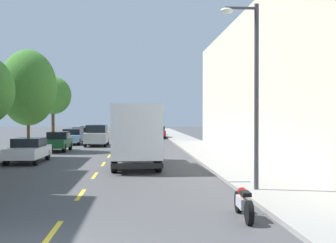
{
  "coord_description": "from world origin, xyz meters",
  "views": [
    {
      "loc": [
        1.99,
        -8.53,
        2.69
      ],
      "look_at": [
        4.0,
        22.07,
        2.35
      ],
      "focal_mm": 47.96,
      "sensor_mm": 36.0,
      "label": 1
    }
  ],
  "objects_px": {
    "street_tree_third": "(28,88)",
    "street_lamp": "(252,81)",
    "parked_hatchback_forest": "(58,141)",
    "parked_wagon_sky": "(73,136)",
    "delivery_box_truck": "(135,132)",
    "parked_wagon_black": "(80,134)",
    "parked_hatchback_champagne": "(87,132)",
    "parked_wagon_red": "(158,132)",
    "parked_sedan_white": "(28,150)",
    "street_tree_farthest": "(53,96)",
    "parked_hatchback_burgundy": "(155,130)",
    "moving_silver_sedan": "(97,135)",
    "parked_motorcycle": "(243,203)"
  },
  "relations": [
    {
      "from": "parked_hatchback_burgundy",
      "to": "moving_silver_sedan",
      "type": "relative_size",
      "value": 0.84
    },
    {
      "from": "parked_hatchback_champagne",
      "to": "parked_wagon_sky",
      "type": "distance_m",
      "value": 12.35
    },
    {
      "from": "delivery_box_truck",
      "to": "parked_wagon_red",
      "type": "relative_size",
      "value": 1.68
    },
    {
      "from": "parked_wagon_sky",
      "to": "parked_hatchback_burgundy",
      "type": "height_order",
      "value": "same"
    },
    {
      "from": "moving_silver_sedan",
      "to": "parked_motorcycle",
      "type": "height_order",
      "value": "moving_silver_sedan"
    },
    {
      "from": "street_tree_third",
      "to": "delivery_box_truck",
      "type": "height_order",
      "value": "street_tree_third"
    },
    {
      "from": "parked_wagon_red",
      "to": "street_tree_farthest",
      "type": "bearing_deg",
      "value": -135.02
    },
    {
      "from": "moving_silver_sedan",
      "to": "street_tree_third",
      "type": "bearing_deg",
      "value": -125.65
    },
    {
      "from": "street_tree_third",
      "to": "street_lamp",
      "type": "bearing_deg",
      "value": -57.49
    },
    {
      "from": "parked_hatchback_burgundy",
      "to": "parked_motorcycle",
      "type": "relative_size",
      "value": 1.96
    },
    {
      "from": "street_tree_third",
      "to": "parked_wagon_sky",
      "type": "distance_m",
      "value": 10.08
    },
    {
      "from": "parked_motorcycle",
      "to": "parked_hatchback_champagne",
      "type": "bearing_deg",
      "value": 101.59
    },
    {
      "from": "delivery_box_truck",
      "to": "street_lamp",
      "type": "bearing_deg",
      "value": -64.49
    },
    {
      "from": "street_lamp",
      "to": "parked_wagon_black",
      "type": "bearing_deg",
      "value": 106.62
    },
    {
      "from": "delivery_box_truck",
      "to": "parked_motorcycle",
      "type": "relative_size",
      "value": 3.85
    },
    {
      "from": "parked_hatchback_burgundy",
      "to": "parked_motorcycle",
      "type": "height_order",
      "value": "parked_hatchback_burgundy"
    },
    {
      "from": "street_tree_third",
      "to": "delivery_box_truck",
      "type": "distance_m",
      "value": 13.82
    },
    {
      "from": "delivery_box_truck",
      "to": "parked_wagon_sky",
      "type": "distance_m",
      "value": 20.64
    },
    {
      "from": "parked_wagon_sky",
      "to": "parked_hatchback_burgundy",
      "type": "xyz_separation_m",
      "value": [
        8.7,
        19.4,
        -0.05
      ]
    },
    {
      "from": "delivery_box_truck",
      "to": "parked_hatchback_forest",
      "type": "xyz_separation_m",
      "value": [
        -6.08,
        11.09,
        -1.12
      ]
    },
    {
      "from": "parked_wagon_black",
      "to": "parked_hatchback_forest",
      "type": "xyz_separation_m",
      "value": [
        0.16,
        -15.0,
        -0.05
      ]
    },
    {
      "from": "street_tree_third",
      "to": "parked_wagon_red",
      "type": "relative_size",
      "value": 1.63
    },
    {
      "from": "parked_wagon_sky",
      "to": "parked_motorcycle",
      "type": "xyz_separation_m",
      "value": [
        9.08,
        -32.12,
        -0.39
      ]
    },
    {
      "from": "parked_hatchback_forest",
      "to": "parked_wagon_black",
      "type": "bearing_deg",
      "value": 90.61
    },
    {
      "from": "delivery_box_truck",
      "to": "street_tree_third",
      "type": "bearing_deg",
      "value": 127.48
    },
    {
      "from": "delivery_box_truck",
      "to": "parked_hatchback_champagne",
      "type": "distance_m",
      "value": 32.64
    },
    {
      "from": "parked_hatchback_forest",
      "to": "parked_wagon_sky",
      "type": "relative_size",
      "value": 0.85
    },
    {
      "from": "parked_wagon_sky",
      "to": "parked_sedan_white",
      "type": "height_order",
      "value": "parked_wagon_sky"
    },
    {
      "from": "street_tree_third",
      "to": "parked_motorcycle",
      "type": "height_order",
      "value": "street_tree_third"
    },
    {
      "from": "parked_wagon_black",
      "to": "parked_wagon_red",
      "type": "height_order",
      "value": "same"
    },
    {
      "from": "parked_hatchback_champagne",
      "to": "parked_wagon_red",
      "type": "relative_size",
      "value": 0.86
    },
    {
      "from": "parked_hatchback_forest",
      "to": "parked_motorcycle",
      "type": "height_order",
      "value": "parked_hatchback_forest"
    },
    {
      "from": "moving_silver_sedan",
      "to": "parked_wagon_sky",
      "type": "bearing_deg",
      "value": 134.64
    },
    {
      "from": "delivery_box_truck",
      "to": "moving_silver_sedan",
      "type": "distance_m",
      "value": 17.51
    },
    {
      "from": "delivery_box_truck",
      "to": "parked_hatchback_forest",
      "type": "height_order",
      "value": "delivery_box_truck"
    },
    {
      "from": "delivery_box_truck",
      "to": "parked_wagon_black",
      "type": "relative_size",
      "value": 1.67
    },
    {
      "from": "delivery_box_truck",
      "to": "parked_wagon_black",
      "type": "bearing_deg",
      "value": 103.45
    },
    {
      "from": "parked_motorcycle",
      "to": "parked_hatchback_forest",
      "type": "bearing_deg",
      "value": 110.98
    },
    {
      "from": "delivery_box_truck",
      "to": "parked_sedan_white",
      "type": "xyz_separation_m",
      "value": [
        -6.23,
        2.52,
        -1.12
      ]
    },
    {
      "from": "street_tree_farthest",
      "to": "delivery_box_truck",
      "type": "bearing_deg",
      "value": -68.28
    },
    {
      "from": "street_tree_third",
      "to": "moving_silver_sedan",
      "type": "bearing_deg",
      "value": 54.35
    },
    {
      "from": "street_lamp",
      "to": "parked_sedan_white",
      "type": "height_order",
      "value": "street_lamp"
    },
    {
      "from": "street_tree_farthest",
      "to": "parked_hatchback_burgundy",
      "type": "xyz_separation_m",
      "value": [
        10.76,
        18.48,
        -4.0
      ]
    },
    {
      "from": "street_tree_farthest",
      "to": "parked_wagon_red",
      "type": "height_order",
      "value": "street_tree_farthest"
    },
    {
      "from": "street_tree_third",
      "to": "street_lamp",
      "type": "xyz_separation_m",
      "value": [
        12.34,
        -19.37,
        -0.98
      ]
    },
    {
      "from": "parked_hatchback_champagne",
      "to": "parked_motorcycle",
      "type": "height_order",
      "value": "parked_hatchback_champagne"
    },
    {
      "from": "parked_sedan_white",
      "to": "street_tree_farthest",
      "type": "bearing_deg",
      "value": 96.23
    },
    {
      "from": "street_lamp",
      "to": "parked_wagon_black",
      "type": "relative_size",
      "value": 1.36
    },
    {
      "from": "delivery_box_truck",
      "to": "parked_hatchback_champagne",
      "type": "xyz_separation_m",
      "value": [
        -6.18,
        32.04,
        -1.12
      ]
    },
    {
      "from": "parked_wagon_red",
      "to": "parked_hatchback_burgundy",
      "type": "xyz_separation_m",
      "value": [
        0.02,
        7.75,
        -0.05
      ]
    }
  ]
}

